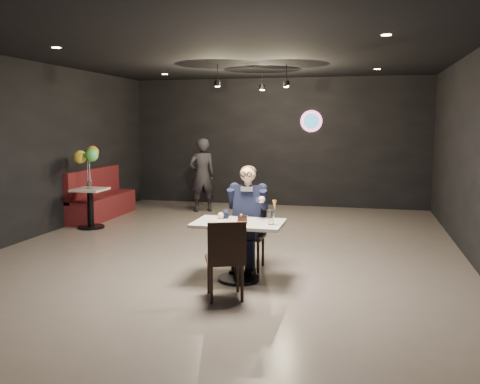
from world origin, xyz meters
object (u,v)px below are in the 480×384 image
(sundae_glass, at_px, (271,217))
(side_table, at_px, (91,210))
(chair_far, at_px, (248,235))
(balloon_vase, at_px, (90,184))
(booth_bench, at_px, (102,193))
(chair_near, at_px, (225,258))
(passerby, at_px, (202,175))
(main_table, at_px, (239,251))
(seated_man, at_px, (248,216))

(sundae_glass, xyz_separation_m, side_table, (-3.87, 2.52, -0.49))
(chair_far, xyz_separation_m, balloon_vase, (-3.45, 1.90, 0.37))
(chair_far, relative_size, booth_bench, 0.45)
(chair_near, bearing_deg, passerby, 88.46)
(main_table, relative_size, side_table, 1.58)
(chair_near, height_order, side_table, chair_near)
(passerby, bearing_deg, main_table, 82.95)
(sundae_glass, distance_m, balloon_vase, 4.61)
(balloon_vase, bearing_deg, main_table, -35.39)
(sundae_glass, height_order, booth_bench, booth_bench)
(main_table, distance_m, passerby, 5.07)
(main_table, xyz_separation_m, chair_near, (-0.00, -0.65, 0.09))
(seated_man, height_order, passerby, passerby)
(side_table, bearing_deg, main_table, -35.39)
(chair_far, relative_size, side_table, 1.32)
(seated_man, bearing_deg, booth_bench, 142.28)
(sundae_glass, bearing_deg, chair_far, 124.01)
(main_table, bearing_deg, passerby, 112.92)
(chair_far, distance_m, side_table, 3.95)
(main_table, bearing_deg, seated_man, 90.00)
(seated_man, bearing_deg, sundae_glass, -55.99)
(sundae_glass, height_order, side_table, sundae_glass)
(booth_bench, relative_size, balloon_vase, 13.31)
(chair_far, xyz_separation_m, side_table, (-3.45, 1.90, -0.11))
(balloon_vase, relative_size, passerby, 0.09)
(main_table, relative_size, balloon_vase, 7.16)
(sundae_glass, bearing_deg, passerby, 116.78)
(chair_far, xyz_separation_m, seated_man, (0.00, 0.00, 0.26))
(chair_near, distance_m, side_table, 4.65)
(sundae_glass, distance_m, passerby, 5.29)
(chair_near, height_order, booth_bench, booth_bench)
(chair_far, relative_size, chair_near, 1.00)
(sundae_glass, xyz_separation_m, booth_bench, (-4.17, 3.52, -0.33))
(passerby, bearing_deg, side_table, 26.03)
(balloon_vase, bearing_deg, sundae_glass, -33.05)
(chair_near, xyz_separation_m, side_table, (-3.45, 3.11, -0.11))
(chair_far, xyz_separation_m, sundae_glass, (0.41, -0.61, 0.38))
(main_table, relative_size, chair_near, 1.20)
(chair_far, distance_m, balloon_vase, 3.96)
(sundae_glass, bearing_deg, chair_near, -125.01)
(balloon_vase, bearing_deg, chair_near, -41.97)
(main_table, bearing_deg, booth_bench, 137.38)
(chair_far, xyz_separation_m, chair_near, (0.00, -1.20, 0.00))
(side_table, bearing_deg, seated_man, -28.87)
(seated_man, xyz_separation_m, sundae_glass, (0.41, -0.61, 0.12))
(chair_far, height_order, passerby, passerby)
(side_table, height_order, passerby, passerby)
(side_table, xyz_separation_m, passerby, (1.49, 2.20, 0.47))
(side_table, height_order, balloon_vase, balloon_vase)
(chair_near, bearing_deg, balloon_vase, 116.14)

